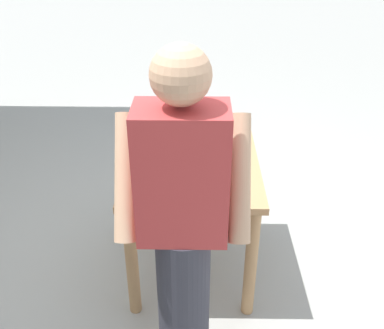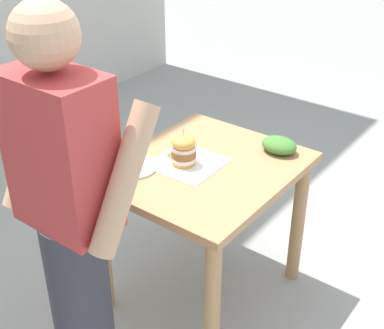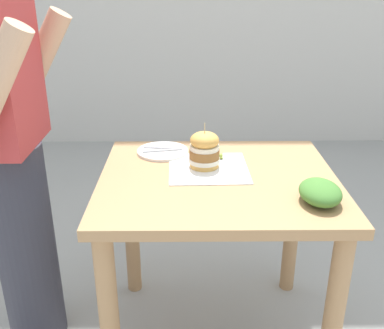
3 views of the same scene
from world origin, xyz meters
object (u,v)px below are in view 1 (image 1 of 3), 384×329
Objects in this scene: pickle_spear at (163,162)px; side_plate_with_forks at (145,183)px; side_salad at (226,133)px; diner_across_table at (183,234)px; patio_table at (192,185)px; sandwich at (177,156)px.

pickle_spear is 0.23m from side_plate_with_forks.
diner_across_table is (0.24, 1.11, 0.07)m from side_salad.
side_plate_with_forks is 0.61m from diner_across_table.
diner_across_table is at bearing 87.89° from patio_table.
patio_table is 0.37m from side_plate_with_forks.
side_plate_with_forks is 0.13× the size of diner_across_table.
sandwich is 0.48m from side_salad.
side_salad reaches higher than patio_table.
sandwich is at bearing -85.42° from diner_across_table.
pickle_spear is 0.79m from diner_across_table.
sandwich is 0.11m from pickle_spear.
pickle_spear is 0.51m from side_salad.
side_salad is at bearing -102.11° from diner_across_table.
sandwich is (0.09, 0.05, 0.23)m from patio_table.
patio_table is 0.43m from side_salad.
diner_across_table reaches higher than side_plate_with_forks.
pickle_spear is 0.05× the size of diner_across_table.
patio_table is 0.25m from sandwich.
pickle_spear is (0.17, 0.01, 0.17)m from patio_table.
sandwich is 1.01× the size of side_salad.
pickle_spear is at bearing -110.22° from side_plate_with_forks.
pickle_spear is at bearing -24.51° from sandwich.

